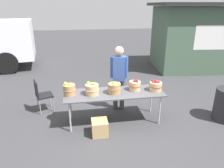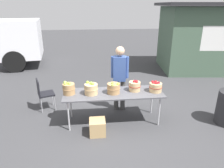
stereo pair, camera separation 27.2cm
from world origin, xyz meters
The scene contains 11 objects.
ground_plane centered at (0.00, 0.00, 0.00)m, with size 40.00×40.00×0.00m, color #38383A.
market_table centered at (0.00, 0.00, 0.71)m, with size 2.30×0.76×0.75m.
apple_basket_green_0 centered at (-1.02, 0.04, 0.89)m, with size 0.29×0.29×0.30m.
apple_basket_green_1 centered at (-0.51, -0.02, 0.88)m, with size 0.32×0.32×0.30m.
apple_basket_green_2 centered at (0.00, -0.03, 0.88)m, with size 0.31×0.31×0.28m.
apple_basket_red_0 centered at (0.51, 0.07, 0.87)m, with size 0.29×0.29×0.27m.
apple_basket_red_1 centered at (0.99, -0.03, 0.87)m, with size 0.31×0.31×0.25m.
vendor_adult centered at (0.23, 0.59, 1.01)m, with size 0.44×0.29×1.71m.
food_kiosk centered at (4.12, 3.99, 1.38)m, with size 3.79×3.26×2.74m.
folding_chair centered at (-1.78, 0.80, 0.51)m, with size 0.51×0.51×0.86m.
produce_crate centered at (-0.41, -0.51, 0.17)m, with size 0.34×0.34×0.34m, color tan.
Camera 1 is at (-0.77, -4.33, 2.66)m, focal length 33.07 mm.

